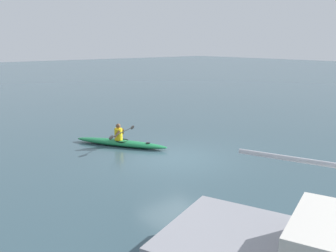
{
  "coord_description": "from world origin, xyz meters",
  "views": [
    {
      "loc": [
        9.08,
        10.5,
        4.49
      ],
      "look_at": [
        0.1,
        -0.37,
        1.27
      ],
      "focal_mm": 39.25,
      "sensor_mm": 36.0,
      "label": 1
    }
  ],
  "objects": [
    {
      "name": "ground_plane",
      "position": [
        0.0,
        0.0,
        0.0
      ],
      "size": [
        160.0,
        160.0,
        0.0
      ],
      "primitive_type": "plane",
      "color": "#334C56"
    },
    {
      "name": "kayak",
      "position": [
        0.71,
        -2.93,
        0.14
      ],
      "size": [
        2.74,
        4.15,
        0.27
      ],
      "color": "#19723F",
      "rests_on": "ground"
    },
    {
      "name": "kayaker",
      "position": [
        0.75,
        -3.0,
        0.58
      ],
      "size": [
        2.09,
        1.22,
        0.73
      ],
      "color": "yellow",
      "rests_on": "kayak"
    }
  ]
}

